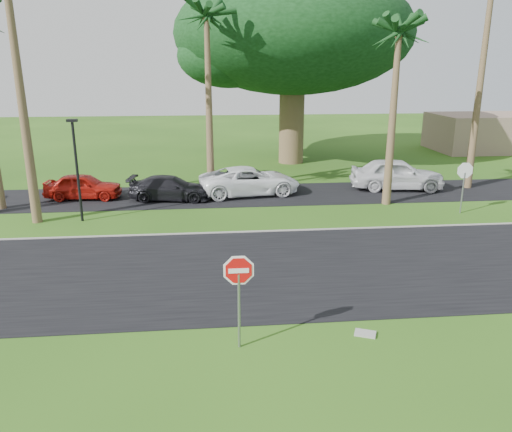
{
  "coord_description": "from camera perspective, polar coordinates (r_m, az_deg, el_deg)",
  "views": [
    {
      "loc": [
        -0.19,
        -14.17,
        6.84
      ],
      "look_at": [
        1.47,
        2.51,
        1.8
      ],
      "focal_mm": 35.0,
      "sensor_mm": 36.0,
      "label": 1
    }
  ],
  "objects": [
    {
      "name": "car_minivan",
      "position": [
        27.57,
        -0.72,
        4.01
      ],
      "size": [
        5.81,
        3.3,
        1.53
      ],
      "primitive_type": "imported",
      "rotation": [
        0.0,
        0.0,
        1.71
      ],
      "color": "white",
      "rests_on": "ground"
    },
    {
      "name": "streetlight_right",
      "position": [
        23.78,
        -19.82,
        5.6
      ],
      "size": [
        0.45,
        0.25,
        4.64
      ],
      "color": "black",
      "rests_on": "ground"
    },
    {
      "name": "utility_slab",
      "position": [
        13.92,
        12.37,
        -12.98
      ],
      "size": [
        0.64,
        0.54,
        0.06
      ],
      "primitive_type": "cube",
      "rotation": [
        0.0,
        0.0,
        -0.4
      ],
      "color": "gray",
      "rests_on": "ground"
    },
    {
      "name": "parking_strip",
      "position": [
        27.53,
        -5.11,
        2.31
      ],
      "size": [
        120.0,
        5.0,
        0.02
      ],
      "primitive_type": "cube",
      "color": "black",
      "rests_on": "ground"
    },
    {
      "name": "stop_sign_far",
      "position": [
        25.8,
        22.71,
        4.11
      ],
      "size": [
        1.05,
        0.07,
        2.62
      ],
      "rotation": [
        0.0,
        0.0,
        3.14
      ],
      "color": "gray",
      "rests_on": "ground"
    },
    {
      "name": "palm_center",
      "position": [
        28.27,
        -5.66,
        21.38
      ],
      "size": [
        5.0,
        5.0,
        10.5
      ],
      "color": "brown",
      "rests_on": "ground"
    },
    {
      "name": "canopy_tree",
      "position": [
        36.76,
        4.29,
        19.98
      ],
      "size": [
        16.5,
        16.5,
        13.12
      ],
      "color": "brown",
      "rests_on": "ground"
    },
    {
      "name": "ground",
      "position": [
        15.74,
        -4.48,
        -9.08
      ],
      "size": [
        120.0,
        120.0,
        0.0
      ],
      "primitive_type": "plane",
      "color": "#254C13",
      "rests_on": "ground"
    },
    {
      "name": "building_far",
      "position": [
        47.19,
        25.52,
        8.64
      ],
      "size": [
        10.0,
        6.0,
        3.0
      ],
      "primitive_type": "cube",
      "color": "gray",
      "rests_on": "ground"
    },
    {
      "name": "car_red",
      "position": [
        28.24,
        -19.13,
        3.2
      ],
      "size": [
        4.08,
        1.85,
        1.36
      ],
      "primitive_type": "imported",
      "rotation": [
        0.0,
        0.0,
        1.51
      ],
      "color": "#AA150E",
      "rests_on": "ground"
    },
    {
      "name": "curb",
      "position": [
        21.34,
        -4.88,
        -1.94
      ],
      "size": [
        120.0,
        0.12,
        0.06
      ],
      "primitive_type": "cube",
      "color": "gray",
      "rests_on": "ground"
    },
    {
      "name": "car_pickup",
      "position": [
        29.85,
        15.81,
        4.61
      ],
      "size": [
        5.47,
        2.79,
        1.78
      ],
      "primitive_type": "imported",
      "rotation": [
        0.0,
        0.0,
        1.44
      ],
      "color": "silver",
      "rests_on": "ground"
    },
    {
      "name": "stop_sign_near",
      "position": [
        12.29,
        -1.98,
        -7.62
      ],
      "size": [
        1.05,
        0.07,
        2.62
      ],
      "color": "gray",
      "rests_on": "ground"
    },
    {
      "name": "palm_right_near",
      "position": [
        25.89,
        16.02,
        19.12
      ],
      "size": [
        5.0,
        5.0,
        9.5
      ],
      "color": "brown",
      "rests_on": "ground"
    },
    {
      "name": "road",
      "position": [
        17.56,
        -4.64,
        -6.22
      ],
      "size": [
        120.0,
        8.0,
        0.02
      ],
      "primitive_type": "cube",
      "color": "black",
      "rests_on": "ground"
    },
    {
      "name": "car_dark",
      "position": [
        26.86,
        -9.75,
        3.13
      ],
      "size": [
        4.54,
        2.31,
        1.26
      ],
      "primitive_type": "imported",
      "rotation": [
        0.0,
        0.0,
        1.44
      ],
      "color": "black",
      "rests_on": "ground"
    }
  ]
}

